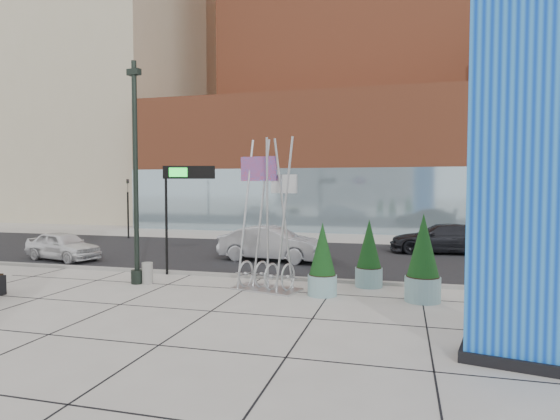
% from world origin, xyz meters
% --- Properties ---
extents(ground, '(160.00, 160.00, 0.00)m').
position_xyz_m(ground, '(0.00, 0.00, 0.00)').
color(ground, '#9E9991').
rests_on(ground, ground).
extents(street_asphalt, '(80.00, 12.00, 0.02)m').
position_xyz_m(street_asphalt, '(0.00, 10.00, 0.01)').
color(street_asphalt, black).
rests_on(street_asphalt, ground).
extents(curb_edge, '(80.00, 0.30, 0.12)m').
position_xyz_m(curb_edge, '(0.00, 4.00, 0.06)').
color(curb_edge, gray).
rests_on(curb_edge, ground).
extents(tower_podium, '(34.00, 10.00, 11.00)m').
position_xyz_m(tower_podium, '(1.00, 27.00, 5.50)').
color(tower_podium, '#A24E2F').
rests_on(tower_podium, ground).
extents(tower_glass_front, '(34.00, 0.60, 5.00)m').
position_xyz_m(tower_glass_front, '(1.00, 22.20, 2.50)').
color(tower_glass_front, '#8CA5B2').
rests_on(tower_glass_front, ground).
extents(building_beige_left, '(18.00, 20.00, 34.00)m').
position_xyz_m(building_beige_left, '(-26.00, 34.00, 17.00)').
color(building_beige_left, tan).
rests_on(building_beige_left, ground).
extents(blue_pylon, '(2.69, 1.63, 8.38)m').
position_xyz_m(blue_pylon, '(8.84, -3.11, 4.05)').
color(blue_pylon, blue).
rests_on(blue_pylon, ground).
extents(lamp_post, '(0.54, 0.45, 8.20)m').
position_xyz_m(lamp_post, '(-3.19, 1.88, 3.36)').
color(lamp_post, black).
rests_on(lamp_post, ground).
extents(public_art_sculpture, '(2.55, 1.71, 5.30)m').
position_xyz_m(public_art_sculpture, '(1.79, 2.12, 1.39)').
color(public_art_sculpture, '#B7BABD').
rests_on(public_art_sculpture, ground).
extents(concrete_bollard, '(0.40, 0.40, 0.79)m').
position_xyz_m(concrete_bollard, '(-2.84, 2.00, 0.39)').
color(concrete_bollard, gray).
rests_on(concrete_bollard, ground).
extents(overhead_street_sign, '(2.07, 0.75, 4.46)m').
position_xyz_m(overhead_street_sign, '(-2.24, 3.80, 3.82)').
color(overhead_street_sign, black).
rests_on(overhead_street_sign, ground).
extents(round_planter_east, '(1.11, 1.11, 2.79)m').
position_xyz_m(round_planter_east, '(7.00, 1.80, 1.32)').
color(round_planter_east, '#7DA5A8').
rests_on(round_planter_east, ground).
extents(round_planter_mid, '(0.98, 0.98, 2.45)m').
position_xyz_m(round_planter_mid, '(5.20, 3.56, 1.16)').
color(round_planter_mid, '#7DA5A8').
rests_on(round_planter_mid, ground).
extents(round_planter_west, '(0.98, 0.98, 2.44)m').
position_xyz_m(round_planter_west, '(3.80, 1.80, 1.15)').
color(round_planter_west, '#7DA5A8').
rests_on(round_planter_west, ground).
extents(car_white_west, '(4.38, 2.59, 1.40)m').
position_xyz_m(car_white_west, '(-9.70, 5.80, 0.70)').
color(car_white_west, white).
rests_on(car_white_west, ground).
extents(car_silver_mid, '(5.19, 2.19, 1.67)m').
position_xyz_m(car_silver_mid, '(0.22, 8.20, 0.83)').
color(car_silver_mid, '#A6A8AE').
rests_on(car_silver_mid, ground).
extents(car_dark_east, '(5.60, 2.68, 1.58)m').
position_xyz_m(car_dark_east, '(8.39, 13.00, 0.79)').
color(car_dark_east, black).
rests_on(car_dark_east, ground).
extents(traffic_signal, '(0.15, 0.18, 4.10)m').
position_xyz_m(traffic_signal, '(-12.00, 15.00, 2.30)').
color(traffic_signal, black).
rests_on(traffic_signal, ground).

